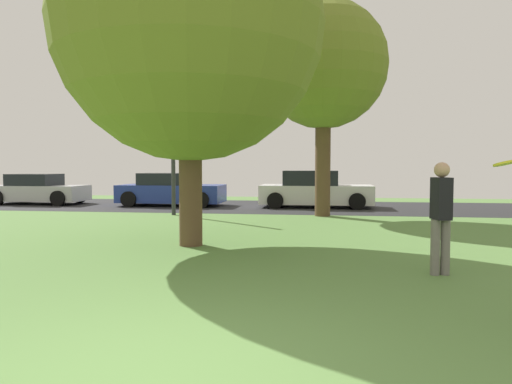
{
  "coord_description": "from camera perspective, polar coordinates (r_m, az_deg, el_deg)",
  "views": [
    {
      "loc": [
        1.35,
        -3.41,
        1.67
      ],
      "look_at": [
        0.0,
        5.86,
        1.16
      ],
      "focal_mm": 33.49,
      "sensor_mm": 36.0,
      "label": 1
    }
  ],
  "objects": [
    {
      "name": "ground_plane",
      "position": [
        4.03,
        -12.98,
        -21.47
      ],
      "size": [
        44.0,
        44.0,
        0.0
      ],
      "primitive_type": "plane",
      "color": "#5B8442"
    },
    {
      "name": "street_lamp_post",
      "position": [
        16.43,
        -9.87,
        5.12
      ],
      "size": [
        0.14,
        0.14,
        4.5
      ],
      "primitive_type": "cylinder",
      "color": "#2D2D33",
      "rests_on": "ground_plane"
    },
    {
      "name": "road_strip",
      "position": [
        19.53,
        4.28,
        -1.76
      ],
      "size": [
        44.0,
        6.4,
        0.01
      ],
      "primitive_type": "cube",
      "color": "#28282B",
      "rests_on": "ground_plane"
    },
    {
      "name": "parked_car_silver",
      "position": [
        22.92,
        -24.56,
        0.2
      ],
      "size": [
        4.0,
        1.97,
        1.32
      ],
      "color": "#B7B7BC",
      "rests_on": "ground_plane"
    },
    {
      "name": "oak_tree_center",
      "position": [
        10.45,
        -7.96,
        18.91
      ],
      "size": [
        5.54,
        5.54,
        7.3
      ],
      "color": "brown",
      "rests_on": "ground_plane"
    },
    {
      "name": "person_catcher",
      "position": [
        7.8,
        21.22,
        -2.31
      ],
      "size": [
        0.3,
        0.36,
        1.73
      ],
      "rotation": [
        0.0,
        0.0,
        -1.35
      ],
      "color": "slate",
      "rests_on": "ground_plane"
    },
    {
      "name": "parked_car_white",
      "position": [
        19.38,
        7.05,
        0.17
      ],
      "size": [
        4.46,
        2.1,
        1.48
      ],
      "color": "white",
      "rests_on": "ground_plane"
    },
    {
      "name": "parked_car_blue",
      "position": [
        20.3,
        -10.15,
        0.17
      ],
      "size": [
        4.31,
        2.05,
        1.37
      ],
      "color": "#233893",
      "rests_on": "ground_plane"
    },
    {
      "name": "frisbee_disc",
      "position": [
        6.35,
        27.63,
        3.07
      ],
      "size": [
        0.38,
        0.38,
        0.09
      ],
      "color": "yellow"
    },
    {
      "name": "oak_tree_left",
      "position": [
        16.33,
        8.07,
        14.7
      ],
      "size": [
        4.19,
        4.19,
        7.08
      ],
      "color": "brown",
      "rests_on": "ground_plane"
    }
  ]
}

